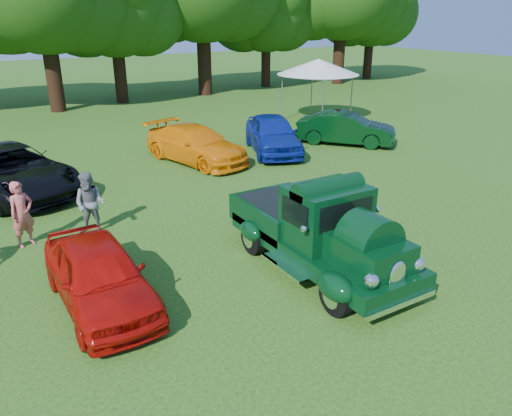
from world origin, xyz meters
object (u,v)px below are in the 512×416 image
back_car_orange (196,144)px  back_car_blue (273,134)px  back_car_black (11,171)px  back_car_green (346,128)px  red_convertible (99,275)px  hero_pickup (319,232)px  spectator_pink (22,214)px  spectator_grey (90,204)px  canopy_tent (318,67)px

back_car_orange → back_car_blue: bearing=-21.3°
back_car_black → back_car_green: 13.48m
red_convertible → back_car_black: back_car_black is taller
hero_pickup → spectator_pink: size_ratio=3.07×
spectator_grey → back_car_orange: bearing=79.2°
spectator_grey → canopy_tent: (14.16, 8.62, 1.96)m
back_car_orange → back_car_green: back_car_green is taller
back_car_green → spectator_pink: spectator_pink is taller
back_car_black → spectator_grey: spectator_grey is taller
back_car_green → back_car_orange: bearing=132.6°
back_car_black → back_car_green: bearing=-19.3°
back_car_black → back_car_blue: bearing=-17.2°
back_car_green → spectator_grey: bearing=157.8°
back_car_blue → back_car_green: size_ratio=1.07×
back_car_black → canopy_tent: (15.52, 4.14, 2.03)m
red_convertible → hero_pickup: bearing=-12.8°
back_car_black → spectator_pink: size_ratio=3.29×
back_car_blue → canopy_tent: size_ratio=0.86×
hero_pickup → red_convertible: (-4.70, 1.00, -0.20)m
canopy_tent → back_car_blue: bearing=-142.9°
spectator_grey → back_car_black: bearing=143.8°
hero_pickup → canopy_tent: bearing=52.3°
red_convertible → canopy_tent: canopy_tent is taller
back_car_black → canopy_tent: 16.19m
hero_pickup → back_car_orange: bearing=81.9°
back_car_orange → back_car_green: bearing=-22.3°
back_car_green → canopy_tent: (2.05, 4.75, 2.10)m
red_convertible → back_car_blue: size_ratio=0.87×
back_car_green → spectator_grey: 12.71m
back_car_orange → red_convertible: bearing=-140.6°
red_convertible → spectator_grey: (0.76, 3.60, 0.17)m
back_car_blue → spectator_pink: spectator_pink is taller
back_car_green → hero_pickup: bearing=-173.9°
hero_pickup → spectator_pink: (-5.56, 4.75, -0.03)m
back_car_orange → back_car_black: bearing=167.6°
spectator_pink → hero_pickup: bearing=-64.8°
red_convertible → back_car_green: 14.88m
canopy_tent → spectator_grey: bearing=-148.7°
back_car_green → spectator_pink: (-13.73, -3.72, 0.14)m
canopy_tent → back_car_black: bearing=-165.1°
back_car_green → spectator_pink: bearing=155.2°
back_car_black → back_car_green: back_car_black is taller
back_car_green → spectator_grey: spectator_grey is taller
canopy_tent → spectator_pink: bearing=-151.8°
back_car_black → hero_pickup: bearing=-76.5°
spectator_grey → back_car_green: bearing=54.7°
red_convertible → back_car_black: bearing=93.4°
hero_pickup → back_car_black: (-5.29, 9.08, -0.11)m
back_car_blue → spectator_grey: size_ratio=2.71×
back_car_black → red_convertible: bearing=-102.5°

